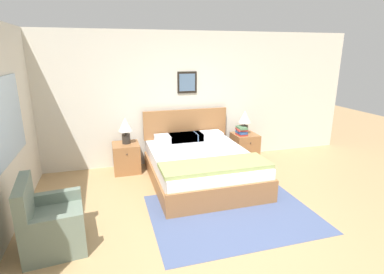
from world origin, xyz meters
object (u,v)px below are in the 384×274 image
(bed, at_px, (201,165))
(table_lamp_near_window, at_px, (125,127))
(nightstand_by_door, at_px, (244,146))
(table_lamp_by_door, at_px, (245,119))
(nightstand_near_window, at_px, (126,158))
(armchair, at_px, (50,224))

(bed, bearing_deg, table_lamp_near_window, 146.05)
(bed, height_order, table_lamp_near_window, bed)
(nightstand_by_door, relative_size, table_lamp_by_door, 1.12)
(nightstand_near_window, distance_m, table_lamp_by_door, 2.51)
(armchair, xyz_separation_m, table_lamp_near_window, (1.04, 2.11, 0.57))
(armchair, height_order, nightstand_near_window, armchair)
(armchair, height_order, table_lamp_by_door, table_lamp_by_door)
(nightstand_near_window, bearing_deg, armchair, -116.16)
(bed, distance_m, armchair, 2.60)
(bed, xyz_separation_m, table_lamp_near_window, (-1.21, 0.81, 0.57))
(bed, height_order, nightstand_by_door, bed)
(armchair, distance_m, table_lamp_near_window, 2.43)
(bed, relative_size, armchair, 2.53)
(armchair, xyz_separation_m, nightstand_near_window, (1.03, 2.09, -0.01))
(table_lamp_by_door, bearing_deg, armchair, -148.64)
(nightstand_by_door, bearing_deg, nightstand_near_window, 180.00)
(armchair, distance_m, table_lamp_by_door, 4.10)
(bed, bearing_deg, armchair, -150.02)
(nightstand_by_door, distance_m, table_lamp_by_door, 0.59)
(table_lamp_near_window, distance_m, table_lamp_by_door, 2.42)
(armchair, height_order, table_lamp_near_window, table_lamp_near_window)
(armchair, bearing_deg, table_lamp_by_door, 115.42)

